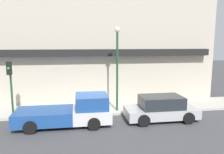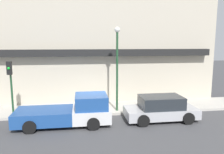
{
  "view_description": "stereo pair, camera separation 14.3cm",
  "coord_description": "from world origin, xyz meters",
  "px_view_note": "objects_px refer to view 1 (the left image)",
  "views": [
    {
      "loc": [
        -0.96,
        -13.49,
        4.69
      ],
      "look_at": [
        1.28,
        1.16,
        2.36
      ],
      "focal_mm": 35.0,
      "sensor_mm": 36.0,
      "label": 1
    },
    {
      "loc": [
        -0.82,
        -13.51,
        4.69
      ],
      "look_at": [
        1.28,
        1.16,
        2.36
      ],
      "focal_mm": 35.0,
      "sensor_mm": 36.0,
      "label": 2
    }
  ],
  "objects_px": {
    "parked_car": "(161,108)",
    "traffic_light": "(10,79)",
    "fire_hydrant": "(163,104)",
    "pickup_truck": "(71,112)",
    "street_lamp": "(117,59)"
  },
  "relations": [
    {
      "from": "pickup_truck",
      "to": "traffic_light",
      "type": "distance_m",
      "value": 4.28
    },
    {
      "from": "fire_hydrant",
      "to": "traffic_light",
      "type": "xyz_separation_m",
      "value": [
        -9.86,
        -0.11,
        2.0
      ]
    },
    {
      "from": "traffic_light",
      "to": "fire_hydrant",
      "type": "bearing_deg",
      "value": 0.64
    },
    {
      "from": "traffic_light",
      "to": "street_lamp",
      "type": "bearing_deg",
      "value": 2.13
    },
    {
      "from": "fire_hydrant",
      "to": "street_lamp",
      "type": "relative_size",
      "value": 0.13
    },
    {
      "from": "parked_car",
      "to": "street_lamp",
      "type": "distance_m",
      "value": 4.17
    },
    {
      "from": "pickup_truck",
      "to": "fire_hydrant",
      "type": "height_order",
      "value": "pickup_truck"
    },
    {
      "from": "pickup_truck",
      "to": "street_lamp",
      "type": "xyz_separation_m",
      "value": [
        3.03,
        1.78,
        2.86
      ]
    },
    {
      "from": "parked_car",
      "to": "traffic_light",
      "type": "xyz_separation_m",
      "value": [
        -9.03,
        1.53,
        1.8
      ]
    },
    {
      "from": "fire_hydrant",
      "to": "street_lamp",
      "type": "distance_m",
      "value": 4.49
    },
    {
      "from": "pickup_truck",
      "to": "traffic_light",
      "type": "xyz_separation_m",
      "value": [
        -3.59,
        1.53,
        1.76
      ]
    },
    {
      "from": "parked_car",
      "to": "street_lamp",
      "type": "bearing_deg",
      "value": 144.48
    },
    {
      "from": "street_lamp",
      "to": "traffic_light",
      "type": "distance_m",
      "value": 6.71
    },
    {
      "from": "parked_car",
      "to": "fire_hydrant",
      "type": "distance_m",
      "value": 1.85
    },
    {
      "from": "pickup_truck",
      "to": "parked_car",
      "type": "bearing_deg",
      "value": 0.09
    }
  ]
}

